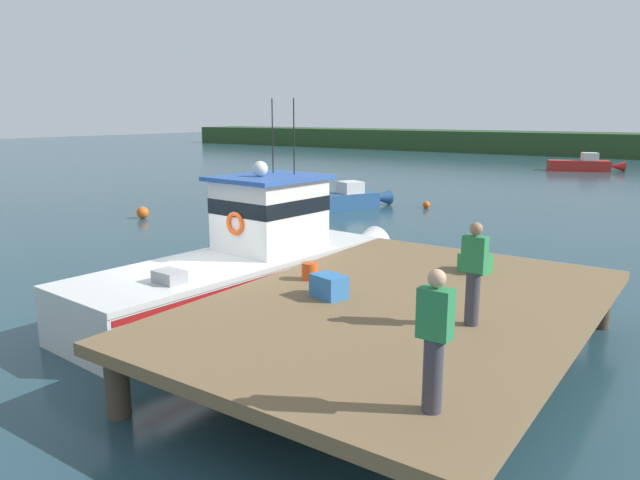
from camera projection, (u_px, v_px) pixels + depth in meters
ground_plane at (211, 314)px, 13.43m from camera, size 200.00×200.00×0.00m
dock at (402, 307)px, 10.53m from camera, size 6.00×9.00×1.20m
main_fishing_boat at (252, 262)px, 14.03m from camera, size 3.13×9.91×4.80m
crate_single_far at (475, 263)px, 12.40m from camera, size 0.65×0.51×0.38m
crate_single_by_cleat at (329, 286)px, 10.65m from camera, size 0.69×0.57×0.42m
bait_bucket at (310, 271)px, 11.81m from camera, size 0.32×0.32×0.34m
deckhand_by_the_boat at (474, 272)px, 9.12m from camera, size 0.36×0.22×1.63m
deckhand_further_back at (434, 338)px, 6.42m from camera, size 0.36×0.22×1.63m
moored_boat_far_right at (344, 199)px, 28.28m from camera, size 3.08×4.96×1.28m
moored_boat_outer_mooring at (584, 165)px, 46.91m from camera, size 5.67×3.21×1.44m
mooring_buoy_channel_marker at (143, 212)px, 25.66m from camera, size 0.52×0.52×0.52m
mooring_buoy_spare_mooring at (426, 205)px, 28.43m from camera, size 0.35×0.35×0.35m
far_shoreline at (630, 145)px, 62.95m from camera, size 120.00×8.00×2.40m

